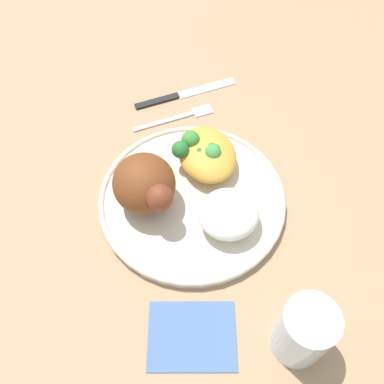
{
  "coord_description": "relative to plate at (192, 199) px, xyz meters",
  "views": [
    {
      "loc": [
        0.32,
        -0.1,
        0.54
      ],
      "look_at": [
        0.0,
        0.0,
        0.03
      ],
      "focal_mm": 40.17,
      "sensor_mm": 36.0,
      "label": 1
    }
  ],
  "objects": [
    {
      "name": "ground_plane",
      "position": [
        0.0,
        0.0,
        -0.01
      ],
      "size": [
        2.0,
        2.0,
        0.0
      ],
      "primitive_type": "plane",
      "color": "#A27E5C"
    },
    {
      "name": "plate",
      "position": [
        0.0,
        0.0,
        0.0
      ],
      "size": [
        0.27,
        0.27,
        0.02
      ],
      "color": "beige",
      "rests_on": "ground_plane"
    },
    {
      "name": "roasted_chicken",
      "position": [
        -0.01,
        -0.06,
        0.05
      ],
      "size": [
        0.1,
        0.09,
        0.08
      ],
      "color": "brown",
      "rests_on": "plate"
    },
    {
      "name": "rice_pile",
      "position": [
        0.06,
        0.04,
        0.03
      ],
      "size": [
        0.08,
        0.08,
        0.04
      ],
      "primitive_type": "ellipsoid",
      "color": "white",
      "rests_on": "plate"
    },
    {
      "name": "mac_cheese_with_broccoli",
      "position": [
        -0.05,
        0.04,
        0.03
      ],
      "size": [
        0.11,
        0.09,
        0.05
      ],
      "color": "gold",
      "rests_on": "plate"
    },
    {
      "name": "fork",
      "position": [
        -0.17,
        0.03,
        -0.01
      ],
      "size": [
        0.03,
        0.14,
        0.01
      ],
      "color": "#B2B2B7",
      "rests_on": "ground_plane"
    },
    {
      "name": "knife",
      "position": [
        -0.22,
        0.04,
        -0.01
      ],
      "size": [
        0.03,
        0.19,
        0.01
      ],
      "color": "black",
      "rests_on": "ground_plane"
    },
    {
      "name": "water_glass",
      "position": [
        0.23,
        0.06,
        0.04
      ],
      "size": [
        0.06,
        0.06,
        0.1
      ],
      "primitive_type": "cylinder",
      "color": "silver",
      "rests_on": "ground_plane"
    },
    {
      "name": "napkin",
      "position": [
        0.19,
        -0.06,
        -0.01
      ],
      "size": [
        0.11,
        0.13,
        0.0
      ],
      "primitive_type": "cube",
      "rotation": [
        0.0,
        0.0,
        -0.29
      ],
      "color": "#47669E",
      "rests_on": "ground_plane"
    }
  ]
}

